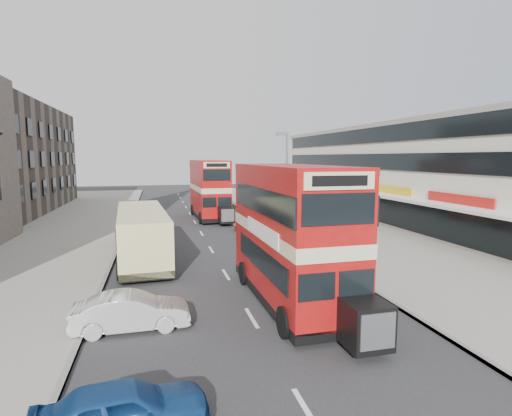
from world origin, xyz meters
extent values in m
plane|color=#28282B|center=(0.00, 0.00, 0.00)|extent=(160.00, 160.00, 0.00)
cube|color=#28282B|center=(0.00, 20.00, 0.01)|extent=(12.00, 90.00, 0.01)
cube|color=gray|center=(12.00, 20.00, 0.07)|extent=(12.00, 90.00, 0.15)
cube|color=gray|center=(-12.00, 20.00, 0.07)|extent=(12.00, 90.00, 0.15)
cube|color=gray|center=(-6.10, 20.00, 0.07)|extent=(0.20, 90.00, 0.16)
cube|color=gray|center=(6.10, 20.00, 0.07)|extent=(0.20, 90.00, 0.16)
cube|color=beige|center=(20.00, 22.00, 4.50)|extent=(8.00, 46.00, 9.00)
cube|color=black|center=(15.95, 22.00, 1.60)|extent=(0.10, 44.00, 2.40)
cube|color=gray|center=(20.00, 22.00, 9.10)|extent=(8.20, 46.20, 0.40)
cube|color=white|center=(15.10, 22.00, 3.00)|extent=(1.80, 44.00, 0.20)
cylinder|color=slate|center=(6.60, 18.00, 4.00)|extent=(0.16, 0.16, 8.00)
cube|color=slate|center=(6.20, 18.00, 8.00)|extent=(1.00, 0.20, 0.25)
cube|color=black|center=(2.01, 3.42, 0.39)|extent=(2.99, 8.98, 0.39)
cube|color=maroon|center=(2.01, 3.42, 1.73)|extent=(2.97, 8.98, 2.45)
cube|color=beige|center=(2.01, 3.42, 3.12)|extent=(3.01, 9.02, 0.50)
cube|color=maroon|center=(2.01, 3.42, 4.46)|extent=(2.97, 8.98, 2.34)
cube|color=maroon|center=(2.01, 3.42, 5.72)|extent=(2.99, 9.00, 0.28)
cube|color=black|center=(2.81, -1.70, 1.00)|extent=(1.37, 1.36, 1.45)
cube|color=black|center=(1.70, 28.21, 0.39)|extent=(3.13, 9.03, 0.39)
cube|color=maroon|center=(1.70, 28.21, 1.73)|extent=(3.11, 9.03, 2.46)
cube|color=beige|center=(1.70, 28.21, 3.13)|extent=(3.15, 9.07, 0.50)
cube|color=maroon|center=(1.70, 28.21, 4.47)|extent=(3.11, 9.03, 2.35)
cube|color=maroon|center=(1.70, 28.21, 5.73)|extent=(3.13, 9.05, 0.28)
cube|color=black|center=(2.58, 23.10, 1.01)|extent=(1.39, 1.39, 1.45)
cube|color=black|center=(-4.39, 12.40, 0.43)|extent=(3.44, 10.83, 0.43)
cube|color=beige|center=(-4.39, 12.40, 1.65)|extent=(3.42, 10.83, 2.77)
imported|color=navy|center=(-4.29, -3.91, 0.65)|extent=(4.01, 2.04, 1.31)
imported|color=beige|center=(-4.44, 2.00, 0.68)|extent=(4.14, 1.50, 1.36)
imported|color=maroon|center=(5.07, 15.23, 0.71)|extent=(4.92, 2.10, 1.41)
imported|color=#CB4114|center=(5.11, 20.42, 0.66)|extent=(4.76, 2.21, 1.32)
imported|color=gray|center=(7.64, 13.39, 0.97)|extent=(0.69, 0.56, 1.64)
imported|color=gray|center=(8.15, 30.21, 0.99)|extent=(1.05, 0.62, 1.67)
imported|color=gray|center=(4.24, 20.61, 0.46)|extent=(0.66, 1.76, 0.92)
imported|color=black|center=(4.24, 20.61, 1.30)|extent=(0.70, 0.47, 1.90)
camera|label=1|loc=(-3.41, -12.65, 6.20)|focal=28.45mm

